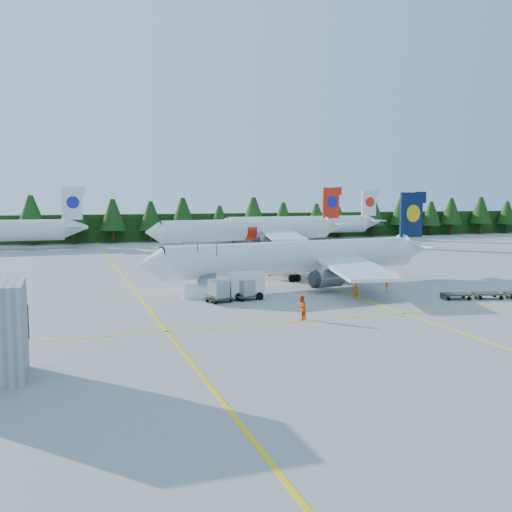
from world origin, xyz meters
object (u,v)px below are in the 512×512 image
object	(u,v)px
airstairs	(208,288)
airliner_navy	(291,258)
service_truck	(236,286)
airliner_red	(245,230)

from	to	relation	value
airstairs	airliner_navy	bearing A→B (deg)	33.65
airstairs	service_truck	size ratio (longest dim) A/B	1.21
airliner_navy	airliner_red	world-z (taller)	airliner_red
airliner_navy	airliner_red	size ratio (longest dim) A/B	0.88
airliner_red	airstairs	distance (m)	52.55
airliner_navy	airstairs	xyz separation A→B (m)	(-10.31, -3.70, -2.24)
airliner_navy	airliner_red	xyz separation A→B (m)	(9.09, 45.07, 0.41)
airstairs	service_truck	world-z (taller)	airstairs
airliner_red	airstairs	size ratio (longest dim) A/B	6.11
airliner_navy	airstairs	size ratio (longest dim) A/B	5.39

